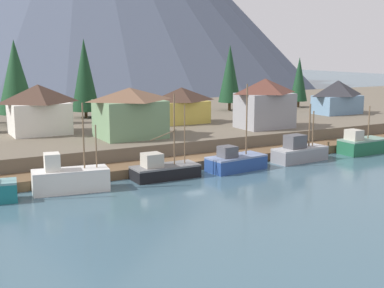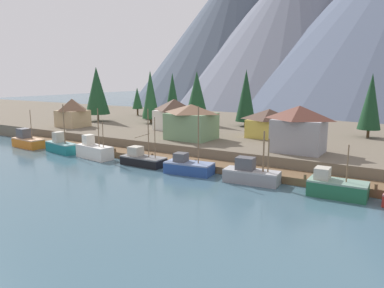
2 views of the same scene
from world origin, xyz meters
The scene contains 18 objects.
ground_plane centered at (0.00, 20.00, -0.50)m, with size 400.00×400.00×1.00m, color #3D5B6B.
dock centered at (0.00, 1.99, 0.50)m, with size 80.00×4.00×1.60m.
shoreline_bank centered at (0.00, 32.00, 1.25)m, with size 400.00×56.00×2.50m, color #665B4C.
mountain_far_ridge centered at (58.68, 142.41, 32.04)m, with size 107.36×107.36×64.08m, color slate.
fishing_boat_white centered at (-14.70, -1.95, 1.27)m, with size 7.41×3.65×8.46m.
fishing_boat_black centered at (-4.57, -1.61, 0.94)m, with size 7.10×2.92×8.82m.
fishing_boat_blue centered at (4.18, -2.05, 0.99)m, with size 7.09×3.75×9.61m.
fishing_boat_grey centered at (13.56, -1.77, 1.16)m, with size 7.30×3.24×6.91m.
fishing_boat_green centered at (24.09, -1.78, 1.12)m, with size 6.47×3.24×6.16m.
house_grey centered at (16.35, 9.13, 6.02)m, with size 7.58×5.46×6.90m.
house_yellow centered at (8.22, 18.71, 5.23)m, with size 8.07×4.46×5.33m.
house_green centered at (-3.26, 10.64, 5.67)m, with size 8.21×6.91×6.23m.
house_white centered at (-12.60, 18.85, 5.79)m, with size 7.65×6.14×6.44m.
house_blue centered at (36.87, 16.28, 5.41)m, with size 8.07×4.94×5.69m.
conifer_near_left centered at (37.70, 27.33, 7.80)m, with size 3.24×3.24×9.42m.
conifer_back_left centered at (-2.27, 31.89, 9.34)m, with size 4.44×4.44×12.58m.
conifer_far_left centered at (23.42, 29.18, 9.09)m, with size 4.03×4.03×11.67m.
conifer_far_right centered at (-13.41, 29.18, 9.45)m, with size 5.37×5.37×12.31m.
Camera 1 is at (-27.98, -50.53, 13.51)m, focal length 49.48 mm.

